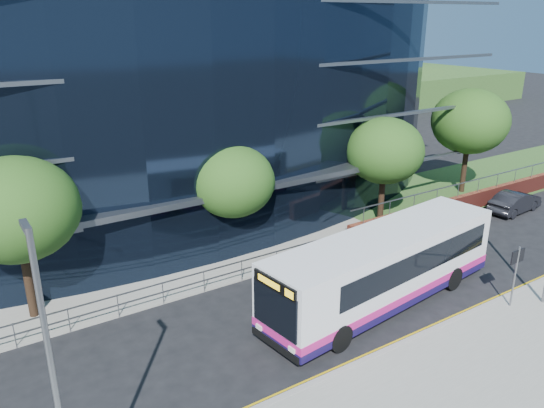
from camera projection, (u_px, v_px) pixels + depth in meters
ground at (409, 323)px, 22.06m from camera, size 200.00×200.00×0.00m
pavement_near at (519, 388)px, 18.10m from camera, size 80.00×8.00×0.15m
kerb at (428, 332)px, 21.25m from camera, size 80.00×0.25×0.16m
yellow_line_outer at (424, 331)px, 21.43m from camera, size 80.00×0.08×0.01m
yellow_line_inner at (421, 330)px, 21.55m from camera, size 80.00×0.08×0.01m
far_forecourt at (170, 260)px, 27.63m from camera, size 50.00×8.00×0.10m
grass_verge at (515, 172)px, 43.08m from camera, size 36.00×8.00×0.12m
glass_office at (131, 83)px, 33.76m from camera, size 44.00×23.10×16.00m
retaining_wall at (530, 185)px, 37.92m from camera, size 34.00×0.40×2.11m
guard_railings at (163, 288)px, 23.19m from camera, size 24.00×0.05×1.10m
apartment_block at (280, 22)px, 79.93m from camera, size 60.00×42.00×30.00m
street_sign at (517, 264)px, 22.41m from camera, size 0.85×0.09×2.80m
tree_far_a at (16, 210)px, 20.83m from camera, size 4.95×4.95×6.98m
tree_far_b at (233, 181)px, 26.60m from camera, size 4.29×4.29×6.05m
tree_far_c at (385, 151)px, 31.24m from camera, size 4.62×4.62×6.51m
tree_far_d at (470, 121)px, 36.45m from camera, size 5.28×5.28×7.44m
tree_dist_e at (304, 81)px, 64.45m from camera, size 4.62×4.62×6.51m
tree_dist_f at (388, 75)px, 74.37m from camera, size 4.29×4.29×6.05m
streetlight_west at (54, 383)px, 11.65m from camera, size 0.15×0.77×8.00m
city_bus at (385, 266)px, 23.04m from camera, size 12.56×4.19×3.34m
parked_car at (515, 202)px, 34.25m from camera, size 4.35×1.83×1.40m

